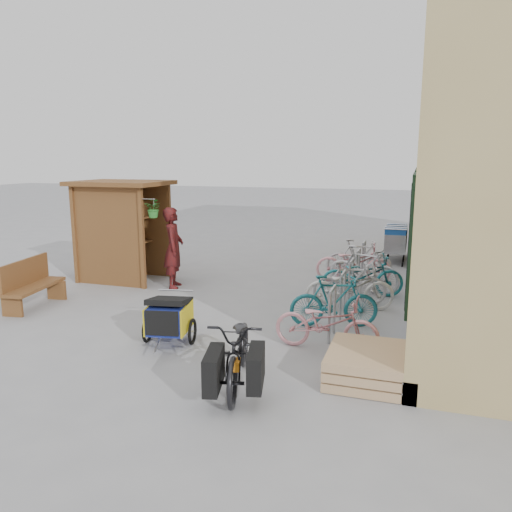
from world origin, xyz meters
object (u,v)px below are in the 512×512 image
(bike_0, at_px, (327,323))
(bike_6, at_px, (353,263))
(bike_4, at_px, (362,276))
(bike_5, at_px, (363,269))
(bike_3, at_px, (350,283))
(shopping_carts, at_px, (396,239))
(child_trailer, at_px, (169,316))
(bike_1, at_px, (334,301))
(bench, at_px, (31,283))
(kiosk, at_px, (119,217))
(bike_2, at_px, (350,287))
(person_kiosk, at_px, (174,248))
(cargo_bike, at_px, (239,351))
(pallet_stack, at_px, (366,365))
(bike_7, at_px, (359,258))

(bike_0, xyz_separation_m, bike_6, (-0.15, 4.49, 0.03))
(bike_4, height_order, bike_6, bike_6)
(bike_4, distance_m, bike_5, 0.43)
(bike_0, distance_m, bike_3, 2.57)
(shopping_carts, xyz_separation_m, child_trailer, (-3.16, -7.93, -0.18))
(bike_1, distance_m, bike_4, 2.17)
(child_trailer, bearing_deg, bike_4, 43.83)
(bench, xyz_separation_m, bike_1, (5.91, 0.69, -0.03))
(bike_4, bearing_deg, child_trailer, 129.34)
(kiosk, xyz_separation_m, bike_5, (5.74, 0.70, -1.04))
(bike_0, bearing_deg, bike_2, 1.29)
(bike_2, height_order, bike_4, bike_4)
(child_trailer, distance_m, bike_0, 2.51)
(person_kiosk, xyz_separation_m, bike_4, (4.20, 0.54, -0.46))
(bench, relative_size, bike_4, 0.91)
(kiosk, bearing_deg, bike_4, 2.78)
(bench, xyz_separation_m, bike_4, (6.17, 2.85, -0.04))
(kiosk, distance_m, cargo_bike, 6.68)
(kiosk, xyz_separation_m, bench, (-0.40, -2.57, -1.06))
(bench, xyz_separation_m, bike_3, (6.00, 2.15, -0.05))
(bike_1, bearing_deg, pallet_stack, -176.22)
(kiosk, relative_size, bike_3, 1.67)
(bench, bearing_deg, person_kiosk, 40.59)
(bike_2, xyz_separation_m, bike_5, (0.10, 1.49, 0.06))
(bike_0, bearing_deg, bike_6, 4.75)
(bike_6, bearing_deg, shopping_carts, -22.44)
(pallet_stack, distance_m, bike_3, 3.53)
(person_kiosk, bearing_deg, bike_6, -83.40)
(bike_5, distance_m, bike_7, 1.34)
(bike_0, bearing_deg, kiosk, 64.56)
(cargo_bike, height_order, bike_1, cargo_bike)
(bike_6, distance_m, bike_7, 0.53)
(kiosk, bearing_deg, shopping_carts, 35.50)
(kiosk, height_order, bike_2, kiosk)
(shopping_carts, bearing_deg, bike_6, -105.90)
(kiosk, xyz_separation_m, shopping_carts, (6.28, 4.48, -0.93))
(bike_4, distance_m, bike_7, 1.76)
(child_trailer, bearing_deg, bike_1, 22.56)
(kiosk, distance_m, bike_5, 5.88)
(bike_5, bearing_deg, bike_3, -167.67)
(kiosk, xyz_separation_m, cargo_bike, (4.73, -4.60, -1.06))
(kiosk, relative_size, bike_4, 1.43)
(bike_0, height_order, bike_4, bike_4)
(kiosk, relative_size, bench, 1.58)
(bike_3, bearing_deg, child_trailer, 127.81)
(bike_5, bearing_deg, bike_6, 41.66)
(pallet_stack, height_order, cargo_bike, cargo_bike)
(cargo_bike, distance_m, bike_7, 6.66)
(bike_0, xyz_separation_m, bike_1, (-0.07, 1.12, 0.04))
(bike_3, height_order, bike_6, bike_6)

